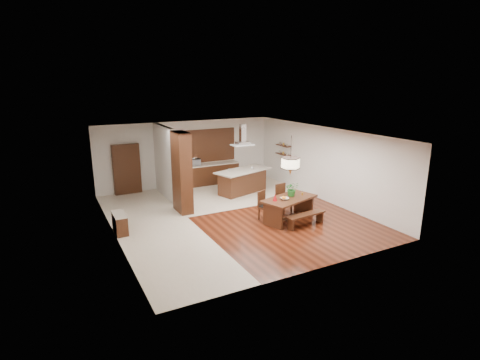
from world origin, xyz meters
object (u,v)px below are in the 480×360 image
foliage_plant (292,189)px  microwave (195,162)px  dining_bench (306,220)px  range_hood (243,135)px  dining_chair_right (284,199)px  kitchen_island (243,181)px  dining_table (289,204)px  island_cup (252,168)px  pendant_lantern (291,156)px  fruit_bowl (285,199)px  hallway_console (120,223)px  dining_chair_left (266,206)px

foliage_plant → microwave: 5.61m
dining_bench → range_hood: bearing=90.6°
dining_chair_right → microwave: (-1.52, 4.86, 0.57)m
dining_bench → microwave: 6.46m
dining_bench → kitchen_island: (-0.05, 4.29, 0.31)m
dining_chair_right → microwave: microwave is taller
kitchen_island → microwave: size_ratio=5.14×
dining_table → island_cup: size_ratio=18.34×
pendant_lantern → microwave: (-1.23, 5.57, -1.15)m
dining_table → dining_bench: 0.80m
island_cup → foliage_plant: bearing=-96.1°
dining_bench → microwave: (-1.44, 6.23, 0.88)m
dining_bench → dining_chair_right: (0.07, 1.37, 0.31)m
dining_table → range_hood: bearing=87.4°
island_cup → range_hood: bearing=163.9°
foliage_plant → microwave: size_ratio=0.97×
kitchen_island → island_cup: island_cup is taller
dining_chair_right → foliage_plant: foliage_plant is taller
pendant_lantern → island_cup: pendant_lantern is taller
range_hood → island_cup: (0.39, -0.11, -1.42)m
pendant_lantern → fruit_bowl: size_ratio=4.83×
dining_chair_right → fruit_bowl: 1.02m
dining_chair_right → foliage_plant: size_ratio=2.11×
dining_bench → kitchen_island: 4.30m
hallway_console → dining_chair_left: 4.77m
dining_bench → fruit_bowl: size_ratio=5.45×
dining_chair_left → fruit_bowl: size_ratio=3.68×
kitchen_island → dining_chair_left: bearing=-121.1°
dining_chair_right → kitchen_island: dining_chair_right is taller
dining_bench → foliage_plant: foliage_plant is taller
dining_chair_left → kitchen_island: size_ratio=0.38×
island_cup → kitchen_island: bearing=164.5°
pendant_lantern → fruit_bowl: bearing=-158.4°
pendant_lantern → microwave: bearing=102.5°
fruit_bowl → dining_bench: bearing=-50.7°
dining_bench → dining_chair_left: size_ratio=1.48×
hallway_console → fruit_bowl: bearing=-18.2°
range_hood → microwave: (-1.39, 1.94, -1.37)m
dining_table → range_hood: 4.09m
fruit_bowl → kitchen_island: kitchen_island is taller
fruit_bowl → range_hood: 4.09m
dining_chair_right → fruit_bowl: bearing=-132.2°
pendant_lantern → microwave: pendant_lantern is taller
foliage_plant → kitchen_island: 3.53m
foliage_plant → range_hood: size_ratio=0.55×
range_hood → island_cup: size_ratio=7.74×
dining_chair_right → island_cup: 2.87m
dining_bench → range_hood: size_ratio=1.64×
fruit_bowl → island_cup: island_cup is taller
dining_table → range_hood: size_ratio=2.37×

